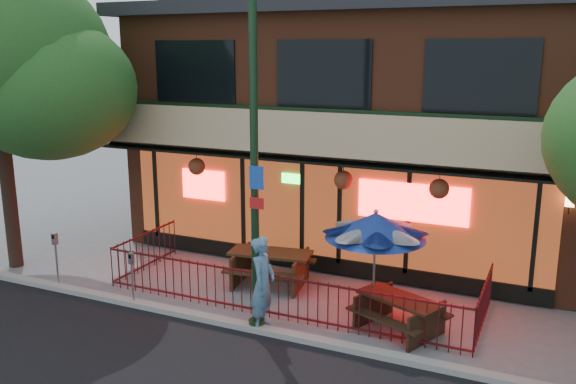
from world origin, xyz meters
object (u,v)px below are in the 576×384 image
at_px(street_light, 255,178).
at_px(parking_meter_far, 56,251).
at_px(picnic_table_right, 399,309).
at_px(parking_meter_near, 132,270).
at_px(picnic_table_left, 270,263).
at_px(pedestrian, 263,283).
at_px(patio_umbrella, 376,226).

height_order(street_light, parking_meter_far, street_light).
distance_m(picnic_table_right, parking_meter_near, 5.84).
relative_size(parking_meter_near, parking_meter_far, 0.90).
height_order(street_light, picnic_table_left, street_light).
bearing_deg(pedestrian, street_light, 106.51).
distance_m(picnic_table_right, pedestrian, 2.80).
bearing_deg(pedestrian, picnic_table_right, -74.01).
bearing_deg(picnic_table_left, patio_umbrella, -15.62).
distance_m(picnic_table_right, parking_meter_far, 8.08).
height_order(pedestrian, parking_meter_far, pedestrian).
bearing_deg(patio_umbrella, parking_meter_far, -168.38).
xyz_separation_m(picnic_table_right, pedestrian, (-2.54, -1.05, 0.51)).
height_order(picnic_table_right, parking_meter_near, parking_meter_near).
xyz_separation_m(street_light, picnic_table_right, (2.67, 1.10, -2.67)).
height_order(picnic_table_left, parking_meter_far, parking_meter_far).
xyz_separation_m(pedestrian, parking_meter_near, (-3.17, -0.13, -0.16)).
distance_m(picnic_table_left, picnic_table_right, 3.67).
relative_size(pedestrian, parking_meter_far, 1.45).
xyz_separation_m(picnic_table_right, parking_meter_far, (-8.00, -1.10, 0.45)).
relative_size(street_light, picnic_table_right, 3.36).
bearing_deg(patio_umbrella, street_light, -142.95).
bearing_deg(picnic_table_right, parking_meter_near, -168.32).
distance_m(picnic_table_left, parking_meter_far, 5.09).
bearing_deg(parking_meter_near, street_light, 1.46).
height_order(patio_umbrella, parking_meter_far, patio_umbrella).
bearing_deg(street_light, parking_meter_far, 179.97).
distance_m(picnic_table_left, patio_umbrella, 3.27).
bearing_deg(street_light, pedestrian, 22.97).
xyz_separation_m(picnic_table_right, parking_meter_near, (-5.71, -1.18, 0.35)).
xyz_separation_m(picnic_table_left, picnic_table_right, (3.47, -1.19, -0.07)).
bearing_deg(patio_umbrella, pedestrian, -142.16).
height_order(street_light, pedestrian, street_light).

